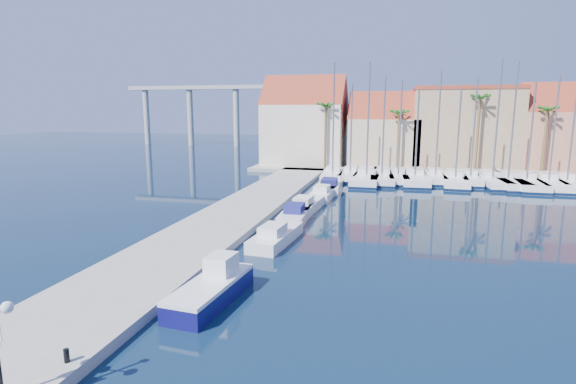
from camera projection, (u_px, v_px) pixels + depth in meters
ground at (310, 289)px, 22.62m from camera, size 260.00×260.00×0.00m
quay_west at (235, 214)px, 37.57m from camera, size 6.00×77.00×0.50m
shore_north at (439, 169)px, 66.07m from camera, size 54.00×16.00×0.50m
bollard at (67, 356)px, 15.17m from camera, size 0.19×0.19×0.48m
fishing_boat at (212, 288)px, 21.12m from camera, size 2.39×5.81×1.98m
motorboat_west_0 at (275, 236)px, 30.27m from camera, size 2.52×6.28×1.40m
motorboat_west_1 at (296, 214)px, 36.71m from camera, size 2.25×6.35×1.40m
motorboat_west_2 at (305, 206)px, 39.76m from camera, size 2.38×6.48×1.40m
motorboat_west_3 at (323, 193)px, 45.53m from camera, size 2.10×6.15×1.40m
motorboat_west_4 at (330, 186)px, 50.04m from camera, size 2.78×7.60×1.40m
sailboat_0 at (333, 174)px, 57.82m from camera, size 3.21×9.73×14.51m
sailboat_1 at (351, 174)px, 58.07m from camera, size 2.67×8.67×12.01m
sailboat_2 at (367, 177)px, 55.91m from camera, size 3.33×12.04×14.41m
sailboat_3 at (382, 177)px, 56.05m from camera, size 3.43×10.82×12.71m
sailboat_4 at (398, 177)px, 56.00m from camera, size 2.96×9.23×12.21m
sailboat_5 at (414, 178)px, 55.48m from camera, size 3.42×11.68×11.10m
sailboat_6 at (435, 177)px, 55.71m from camera, size 2.74×8.43×13.54m
sailboat_7 at (455, 180)px, 53.92m from camera, size 3.43×10.76×11.37m
sailboat_8 at (470, 178)px, 54.64m from camera, size 2.49×8.50×12.61m
sailboat_9 at (491, 180)px, 53.53m from camera, size 3.56×10.63×14.44m
sailboat_10 at (506, 181)px, 53.05m from camera, size 3.81×11.25×14.15m
sailboat_11 at (525, 182)px, 52.36m from camera, size 3.38×11.49×12.07m
sailboat_12 at (547, 182)px, 51.87m from camera, size 3.28×11.03×12.69m
sailboat_13 at (566, 182)px, 51.65m from camera, size 2.88×8.86×14.38m
building_0 at (305, 125)px, 68.65m from camera, size 12.30×9.00×13.50m
building_1 at (385, 134)px, 66.07m from camera, size 10.30×8.00×11.00m
building_2 at (463, 128)px, 64.27m from camera, size 14.20×10.20×11.50m
building_3 at (558, 132)px, 60.58m from camera, size 10.30×8.00×12.00m
palm_0 at (326, 108)px, 62.47m from camera, size 2.60×2.60×10.15m
palm_1 at (399, 115)px, 60.30m from camera, size 2.60×2.60×9.15m
palm_2 at (480, 100)px, 57.62m from camera, size 2.60×2.60×11.15m
palm_3 at (548, 112)px, 56.01m from camera, size 2.60×2.60×9.65m
viaduct at (216, 103)px, 108.19m from camera, size 48.00×2.20×14.45m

